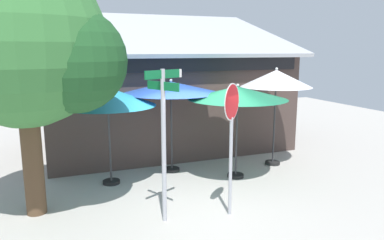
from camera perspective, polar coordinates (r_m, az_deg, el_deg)
ground_plane at (r=8.78m, az=1.94°, el=-12.12°), size 28.00×28.00×0.10m
cafe_building at (r=13.05m, az=-4.57°, el=3.83°), size 8.45×5.44×4.82m
street_sign_post at (r=7.00m, az=-4.48°, el=-1.69°), size 0.84×0.79×3.05m
stop_sign at (r=7.30m, az=6.22°, el=-0.81°), size 0.57×0.50×2.76m
patio_umbrella_teal_left at (r=9.19m, az=-13.13°, el=3.53°), size 2.39×2.39×2.57m
patio_umbrella_royal_blue_center at (r=9.94m, az=-3.33°, el=5.06°), size 2.63×2.63×2.62m
patio_umbrella_forest_green_right at (r=9.51m, az=7.18°, el=4.16°), size 2.61×2.61×2.53m
patio_umbrella_ivory_far_right at (r=10.80m, az=13.11°, el=6.27°), size 2.06×2.06×2.90m
shade_tree at (r=7.79m, az=-23.81°, el=10.39°), size 3.59×3.31×5.18m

